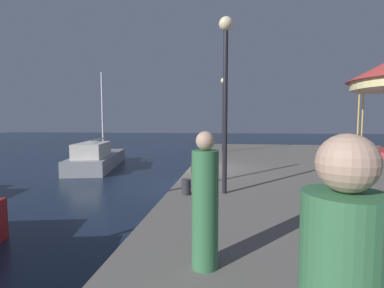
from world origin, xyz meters
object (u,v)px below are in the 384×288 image
Objects in this scene: bollard_center at (194,168)px; bollard_south at (186,187)px; sailboat_grey at (97,158)px; person_far_corner at (205,204)px; lamp_post_mid_promenade at (223,102)px; lamp_post_near_edge at (225,75)px.

bollard_center is 3.08m from bollard_south.
person_far_corner is (7.44, -11.75, 1.03)m from sailboat_grey.
sailboat_grey is 8.45m from lamp_post_mid_promenade.
sailboat_grey is at bearing 141.21° from bollard_center.
lamp_post_near_edge is (7.62, -7.99, 3.28)m from sailboat_grey.
person_far_corner is at bearing -77.17° from bollard_south.
bollard_center is 1.00× the size of bollard_south.
bollard_south is at bearing -51.21° from sailboat_grey.
lamp_post_near_edge is 3.05m from bollard_south.
lamp_post_near_edge reaches higher than bollard_south.
person_far_corner is at bearing -81.50° from bollard_center.
bollard_south is at bearing 102.83° from person_far_corner.
lamp_post_near_edge is at bearing 87.20° from person_far_corner.
lamp_post_mid_promenade is at bearing 91.56° from lamp_post_near_edge.
sailboat_grey reaches higher than person_far_corner.
bollard_center is at bearing -38.79° from sailboat_grey.
sailboat_grey is 10.61m from bollard_south.
bollard_south is at bearing -86.52° from bollard_center.
sailboat_grey reaches higher than lamp_post_near_edge.
sailboat_grey is at bearing 133.63° from lamp_post_near_edge.
person_far_corner is (0.98, -6.56, 0.62)m from bollard_center.
sailboat_grey is at bearing 122.32° from person_far_corner.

